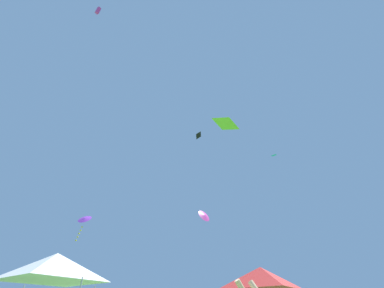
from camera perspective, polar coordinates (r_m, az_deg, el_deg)
canopy_tent_white at (r=14.18m, az=-27.11°, el=-22.17°), size 3.53×3.53×3.77m
canopy_tent_red at (r=15.79m, az=14.50°, el=-25.85°), size 3.36×3.36×3.59m
kite_black_diamond at (r=41.40m, az=1.33°, el=1.83°), size 1.02×1.05×0.78m
kite_lime_diamond at (r=19.39m, az=7.24°, el=4.43°), size 1.58×1.18×0.61m
kite_cyan_diamond at (r=43.62m, az=16.93°, el=-2.25°), size 0.97×0.77×0.36m
kite_magenta_box at (r=30.25m, az=-19.29°, el=25.13°), size 0.54×0.53×0.76m
kite_purple_delta at (r=35.31m, az=-21.86°, el=-14.62°), size 1.83×1.60×3.20m
kite_magenta_delta at (r=26.48m, az=2.63°, el=-14.86°), size 1.48×1.32×1.22m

